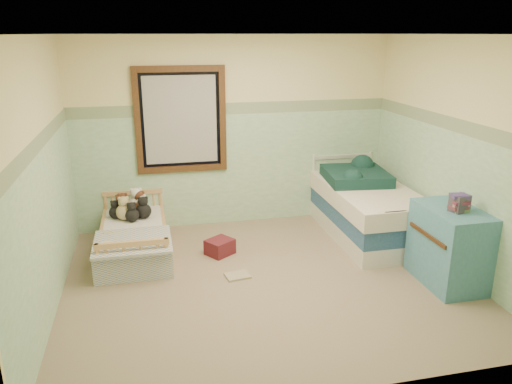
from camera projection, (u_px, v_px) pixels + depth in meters
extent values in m
cube|color=#7F6B57|center=(266.00, 281.00, 5.29)|extent=(4.20, 3.60, 0.02)
cube|color=silver|center=(268.00, 33.00, 4.52)|extent=(4.20, 3.60, 0.02)
cube|color=beige|center=(234.00, 133.00, 6.58)|extent=(4.20, 0.04, 2.50)
cube|color=beige|center=(333.00, 236.00, 3.24)|extent=(4.20, 0.04, 2.50)
cube|color=beige|center=(41.00, 180.00, 4.47)|extent=(0.04, 3.60, 2.50)
cube|color=beige|center=(456.00, 156.00, 5.35)|extent=(0.04, 3.60, 2.50)
cube|color=#86B38A|center=(235.00, 169.00, 6.72)|extent=(4.20, 0.01, 1.50)
cube|color=#3B5F3B|center=(234.00, 108.00, 6.47)|extent=(4.20, 0.01, 0.15)
cube|color=black|center=(181.00, 120.00, 6.34)|extent=(1.16, 0.06, 1.36)
cube|color=beige|center=(181.00, 120.00, 6.35)|extent=(0.92, 0.01, 1.12)
cube|color=#BD824B|center=(135.00, 244.00, 5.95)|extent=(0.77, 1.53, 0.20)
cube|color=silver|center=(134.00, 232.00, 5.90)|extent=(0.70, 1.47, 0.12)
cube|color=#617EB4|center=(133.00, 242.00, 5.44)|extent=(0.83, 0.77, 0.03)
sphere|color=#56301F|center=(121.00, 207.00, 6.29)|extent=(0.18, 0.18, 0.18)
sphere|color=white|center=(137.00, 204.00, 6.32)|extent=(0.22, 0.22, 0.22)
sphere|color=tan|center=(124.00, 212.00, 6.09)|extent=(0.20, 0.20, 0.20)
sphere|color=black|center=(144.00, 211.00, 6.14)|extent=(0.19, 0.19, 0.19)
sphere|color=silver|center=(108.00, 261.00, 5.45)|extent=(0.24, 0.24, 0.24)
sphere|color=tan|center=(111.00, 251.00, 5.71)|extent=(0.24, 0.24, 0.24)
cube|color=silver|center=(366.00, 228.00, 6.42)|extent=(0.91, 1.83, 0.22)
cube|color=navy|center=(367.00, 212.00, 6.35)|extent=(0.91, 1.83, 0.22)
cube|color=silver|center=(368.00, 195.00, 6.29)|extent=(0.95, 1.86, 0.22)
cube|color=#0F332E|center=(356.00, 176.00, 6.50)|extent=(0.86, 0.90, 0.14)
cube|color=teal|center=(449.00, 246.00, 5.13)|extent=(0.51, 0.82, 0.82)
cube|color=brown|center=(460.00, 203.00, 4.91)|extent=(0.20, 0.17, 0.17)
cube|color=maroon|center=(220.00, 247.00, 5.89)|extent=(0.38, 0.38, 0.18)
cube|color=gold|center=(238.00, 276.00, 5.36)|extent=(0.28, 0.23, 0.02)
sphere|color=#56301F|center=(140.00, 206.00, 6.30)|extent=(0.20, 0.20, 0.20)
sphere|color=white|center=(142.00, 207.00, 6.29)|extent=(0.18, 0.18, 0.18)
sphere|color=black|center=(115.00, 212.00, 6.14)|extent=(0.16, 0.16, 0.16)
sphere|color=#56301F|center=(123.00, 207.00, 6.29)|extent=(0.19, 0.19, 0.19)
sphere|color=black|center=(132.00, 215.00, 6.03)|extent=(0.17, 0.17, 0.17)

